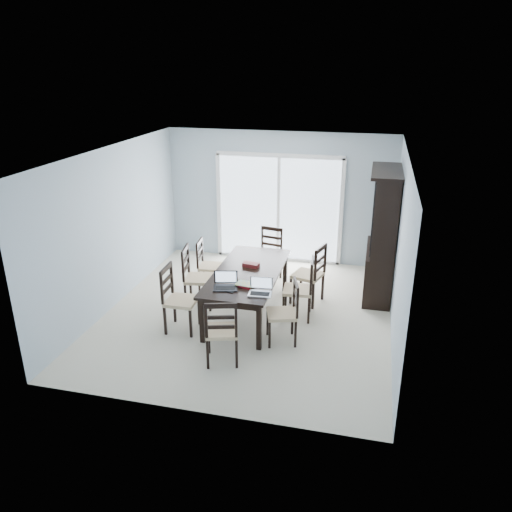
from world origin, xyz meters
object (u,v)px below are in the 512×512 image
object	(u,v)px
laptop_silver	(260,291)
cell_phone	(230,292)
chair_end_near	(222,325)
chair_right_near	(288,305)
laptop_dark	(225,285)
hot_tub	(252,218)
chair_left_near	(175,292)
dining_table	(248,276)
chair_left_mid	(193,270)
china_hutch	(382,236)
chair_left_far	(206,259)
chair_right_far	(313,268)
game_box	(251,265)
chair_end_far	(270,248)
chair_right_mid	(304,282)

from	to	relation	value
laptop_silver	cell_phone	distance (m)	0.44
chair_end_near	chair_right_near	bearing A→B (deg)	31.37
laptop_dark	hot_tub	bearing A→B (deg)	85.43
chair_left_near	chair_right_near	xyz separation A→B (m)	(1.71, 0.05, -0.05)
dining_table	chair_left_near	world-z (taller)	chair_left_near
chair_right_near	chair_left_mid	bearing A→B (deg)	49.07
china_hutch	chair_right_near	distance (m)	2.35
chair_left_far	laptop_silver	world-z (taller)	chair_left_far
chair_right_far	cell_phone	xyz separation A→B (m)	(-1.02, -1.44, 0.12)
china_hutch	chair_left_mid	xyz separation A→B (m)	(-2.98, -1.15, -0.44)
china_hutch	game_box	world-z (taller)	china_hutch
chair_left_mid	chair_right_near	world-z (taller)	chair_left_mid
chair_right_near	chair_end_far	distance (m)	2.28
chair_end_far	china_hutch	bearing A→B (deg)	-176.50
china_hutch	chair_left_mid	distance (m)	3.22
chair_right_mid	china_hutch	bearing A→B (deg)	-49.51
chair_end_near	chair_end_far	size ratio (longest dim) A/B	0.99
chair_end_far	laptop_silver	xyz separation A→B (m)	(0.34, -2.26, 0.21)
chair_left_far	chair_end_near	bearing A→B (deg)	18.02
chair_left_mid	chair_right_far	distance (m)	1.99
game_box	hot_tub	world-z (taller)	hot_tub
laptop_silver	chair_end_far	bearing A→B (deg)	94.20
laptop_dark	cell_phone	xyz separation A→B (m)	(0.09, -0.10, -0.05)
laptop_silver	chair_left_mid	bearing A→B (deg)	142.27
chair_right_mid	chair_right_far	xyz separation A→B (m)	(0.08, 0.54, 0.02)
chair_left_far	chair_right_mid	world-z (taller)	chair_right_mid
chair_left_far	laptop_silver	bearing A→B (deg)	35.28
chair_right_mid	dining_table	bearing A→B (deg)	91.08
chair_left_far	chair_end_near	distance (m)	2.47
hot_tub	chair_left_far	bearing A→B (deg)	-93.19
chair_right_near	hot_tub	size ratio (longest dim) A/B	0.51
chair_left_near	chair_right_far	world-z (taller)	chair_right_far
chair_end_near	laptop_silver	size ratio (longest dim) A/B	3.25
dining_table	laptop_dark	world-z (taller)	laptop_dark
chair_right_far	laptop_dark	distance (m)	1.75
chair_end_near	laptop_silver	bearing A→B (deg)	47.64
chair_left_mid	hot_tub	bearing A→B (deg)	168.88
chair_left_near	chair_end_far	bearing A→B (deg)	154.63
chair_right_far	chair_end_far	bearing A→B (deg)	63.64
laptop_dark	game_box	bearing A→B (deg)	66.54
chair_right_mid	chair_left_far	bearing A→B (deg)	64.95
chair_right_near	chair_right_far	distance (m)	1.33
chair_right_far	cell_phone	bearing A→B (deg)	160.95
dining_table	chair_end_near	world-z (taller)	chair_end_near
dining_table	chair_end_far	bearing A→B (deg)	88.64
chair_right_far	chair_left_near	bearing A→B (deg)	141.81
chair_right_far	hot_tub	xyz separation A→B (m)	(-1.77, 2.90, -0.12)
chair_right_near	game_box	size ratio (longest dim) A/B	4.20
chair_left_mid	chair_end_far	distance (m)	1.70
chair_end_near	laptop_dark	size ratio (longest dim) A/B	2.88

